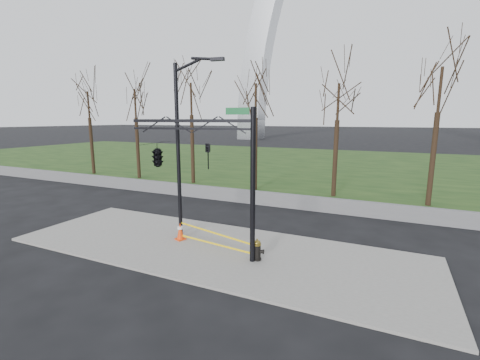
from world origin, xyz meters
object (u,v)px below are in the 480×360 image
at_px(fire_hydrant, 257,250).
at_px(street_light, 182,138).
at_px(traffic_signal_mast, 174,155).
at_px(traffic_cone, 180,231).

xyz_separation_m(fire_hydrant, street_light, (-4.24, 1.25, 4.20)).
bearing_deg(fire_hydrant, traffic_signal_mast, -179.39).
relative_size(traffic_cone, traffic_signal_mast, 0.13).
relative_size(traffic_cone, street_light, 0.10).
height_order(traffic_cone, traffic_signal_mast, traffic_signal_mast).
bearing_deg(street_light, fire_hydrant, -23.43).
bearing_deg(street_light, traffic_signal_mast, -71.26).
bearing_deg(fire_hydrant, street_light, 153.89).
bearing_deg(traffic_cone, traffic_signal_mast, -59.55).
xyz_separation_m(fire_hydrant, traffic_signal_mast, (-3.35, -0.61, 3.65)).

